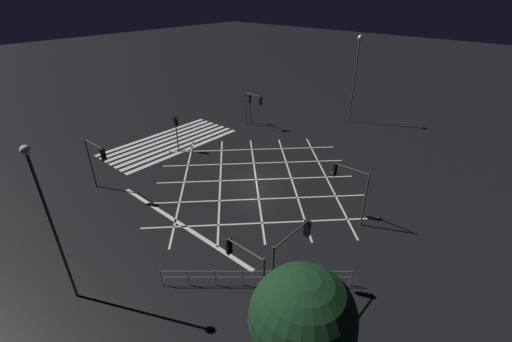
# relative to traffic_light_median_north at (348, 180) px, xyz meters

# --- Properties ---
(ground_plane) EXTENTS (200.00, 200.00, 0.00)m
(ground_plane) POSITION_rel_traffic_light_median_north_xyz_m (0.01, -8.08, -3.00)
(ground_plane) COLOR black
(road_markings) EXTENTS (20.22, 24.88, 0.01)m
(road_markings) POSITION_rel_traffic_light_median_north_xyz_m (0.44, -15.59, -2.99)
(road_markings) COLOR silver
(road_markings) RESTS_ON ground_plane
(traffic_light_median_north) EXTENTS (0.36, 2.66, 4.06)m
(traffic_light_median_north) POSITION_rel_traffic_light_median_north_xyz_m (0.00, 0.00, 0.00)
(traffic_light_median_north) COLOR #424244
(traffic_light_median_north) RESTS_ON ground_plane
(traffic_light_se_cross) EXTENTS (0.36, 2.96, 4.33)m
(traffic_light_se_cross) POSITION_rel_traffic_light_median_north_xyz_m (9.35, -15.62, 0.21)
(traffic_light_se_cross) COLOR #424244
(traffic_light_se_cross) RESTS_ON ground_plane
(traffic_light_sw_main) EXTENTS (0.39, 0.36, 3.39)m
(traffic_light_sw_main) POSITION_rel_traffic_light_median_north_xyz_m (-9.71, -17.52, -0.57)
(traffic_light_sw_main) COLOR #424244
(traffic_light_sw_main) RESTS_ON ground_plane
(traffic_light_median_south) EXTENTS (0.36, 0.39, 3.49)m
(traffic_light_median_south) POSITION_rel_traffic_light_median_north_xyz_m (0.59, -17.67, -0.50)
(traffic_light_median_south) COLOR #424244
(traffic_light_median_south) RESTS_ON ground_plane
(traffic_light_ne_main) EXTENTS (3.01, 0.36, 4.34)m
(traffic_light_ne_main) POSITION_rel_traffic_light_median_north_xyz_m (8.08, 1.27, 0.22)
(traffic_light_ne_main) COLOR #424244
(traffic_light_ne_main) RESTS_ON ground_plane
(traffic_light_ne_cross) EXTENTS (0.36, 2.59, 3.37)m
(traffic_light_ne_cross) POSITION_rel_traffic_light_median_north_xyz_m (9.60, -0.66, -0.52)
(traffic_light_ne_cross) COLOR #424244
(traffic_light_ne_cross) RESTS_ON ground_plane
(traffic_light_sw_cross) EXTENTS (0.36, 2.51, 3.87)m
(traffic_light_sw_cross) POSITION_rel_traffic_light_median_north_xyz_m (-9.02, -16.18, -0.15)
(traffic_light_sw_cross) COLOR #424244
(traffic_light_sw_cross) RESTS_ON ground_plane
(street_lamp_east) EXTENTS (0.42, 0.42, 8.69)m
(street_lamp_east) POSITION_rel_traffic_light_median_north_xyz_m (15.43, -7.19, 2.55)
(street_lamp_east) COLOR #424244
(street_lamp_east) RESTS_ON ground_plane
(street_lamp_west) EXTENTS (0.52, 0.52, 9.71)m
(street_lamp_west) POSITION_rel_traffic_light_median_north_xyz_m (-17.79, -8.81, 3.73)
(street_lamp_west) COLOR #424244
(street_lamp_west) RESTS_ON ground_plane
(street_tree_near) EXTENTS (3.86, 3.86, 6.09)m
(street_tree_near) POSITION_rel_traffic_light_median_north_xyz_m (11.67, 4.20, 1.15)
(street_tree_near) COLOR #38281C
(street_tree_near) RESTS_ON ground_plane
(pedestrian_railing) EXTENTS (6.77, 7.79, 1.05)m
(pedestrian_railing) POSITION_rel_traffic_light_median_north_xyz_m (8.69, -0.54, -2.32)
(pedestrian_railing) COLOR gray
(pedestrian_railing) RESTS_ON ground_plane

